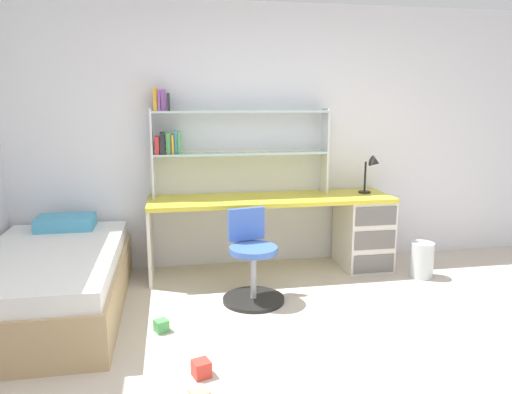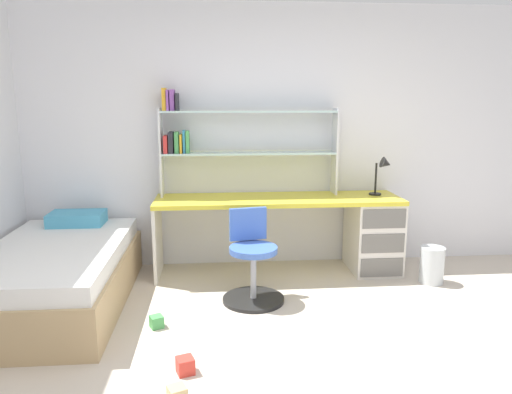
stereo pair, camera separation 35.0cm
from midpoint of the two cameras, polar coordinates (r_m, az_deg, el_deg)
name	(u,v)px [view 1 (the left image)]	position (r m, az deg, el deg)	size (l,w,h in m)	color
ground_plane	(341,389)	(3.06, 6.60, -21.81)	(5.95, 5.66, 0.02)	beige
room_shell	(132,151)	(3.70, -17.14, 5.21)	(5.95, 5.66, 2.59)	silver
desk	(334,226)	(4.83, 7.26, -3.41)	(2.35, 0.60, 0.75)	gold
bookshelf_hutch	(218,136)	(4.66, -6.69, 7.26)	(1.72, 0.22, 1.03)	silver
desk_lamp	(373,168)	(4.87, 11.72, 3.35)	(0.20, 0.16, 0.38)	black
swivel_chair	(252,266)	(4.06, -2.94, -8.24)	(0.52, 0.52, 0.77)	black
bed_platform	(51,282)	(4.23, -25.44, -9.17)	(1.09, 1.89, 0.63)	tan
waste_bin	(422,260)	(4.82, 17.14, -7.17)	(0.22, 0.22, 0.34)	silver
toy_block_red_1	(201,369)	(3.15, -9.88, -19.52)	(0.10, 0.10, 0.10)	red
toy_block_green_2	(161,326)	(3.73, -13.92, -14.68)	(0.09, 0.09, 0.09)	#479E51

